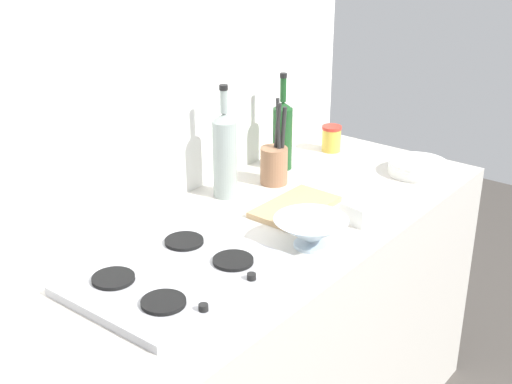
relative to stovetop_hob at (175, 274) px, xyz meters
The scene contains 11 objects.
counter_block 0.59m from the stovetop_hob, ahead, with size 1.80×0.70×0.90m, color beige.
backsplash_panel 0.62m from the stovetop_hob, 47.71° to the left, with size 1.90×0.06×2.46m, color white.
stovetop_hob is the anchor object (origin of this frame).
plate_stack 1.07m from the stovetop_hob, ahead, with size 0.21×0.21×0.05m.
wine_bottle_leftmost 0.85m from the stovetop_hob, 17.08° to the left, with size 0.07×0.07×0.35m.
wine_bottle_mid_left 0.57m from the stovetop_hob, 26.74° to the left, with size 0.08×0.08×0.37m.
mixing_bowl 0.41m from the stovetop_hob, 25.28° to the right, with size 0.21×0.21×0.09m.
butter_dish 0.65m from the stovetop_hob, 18.41° to the right, with size 0.13×0.09×0.06m, color white.
utensil_crock 0.71m from the stovetop_hob, 15.34° to the left, with size 0.09×0.09×0.30m.
condiment_jar_front 1.09m from the stovetop_hob, 10.92° to the left, with size 0.08×0.08×0.10m.
cutting_board 0.54m from the stovetop_hob, ahead, with size 0.29×0.16×0.02m, color tan.
Camera 1 is at (-1.46, -1.15, 1.83)m, focal length 48.88 mm.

